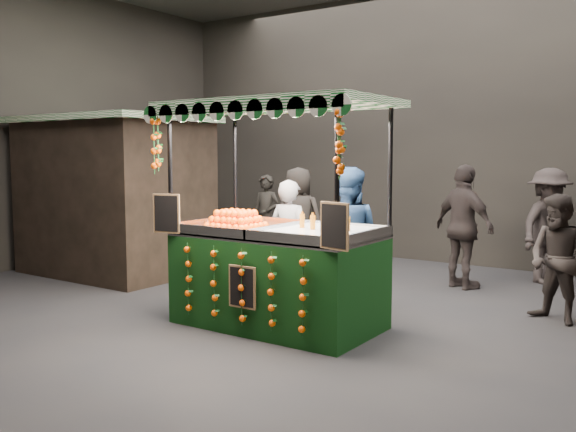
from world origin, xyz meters
The scene contains 11 objects.
ground centered at (0.00, 0.00, 0.00)m, with size 12.00×12.00×0.00m, color black.
market_hall centered at (0.00, 0.00, 3.38)m, with size 12.10×10.10×5.05m.
neighbour_stall_left centered at (-4.40, 1.00, 1.31)m, with size 3.00×2.20×2.60m.
juice_stall centered at (-0.22, -0.20, 0.80)m, with size 2.66×1.56×2.58m.
vendor_grey centered at (-0.81, 0.93, 0.82)m, with size 0.61×0.41×1.64m.
vendor_blue centered at (0.05, 0.95, 0.91)m, with size 1.04×0.90×1.83m.
shopper_0 centered at (-3.15, 3.57, 0.80)m, with size 0.60×0.42×1.60m.
shopper_1 centered at (2.42, 1.80, 0.76)m, with size 0.91×0.84×1.52m.
shopper_2 centered at (0.87, 3.03, 0.92)m, with size 1.17×0.87×1.84m.
shopper_3 centered at (1.82, 4.14, 0.89)m, with size 1.04×1.31×1.78m.
shopper_4 centered at (-1.93, 2.85, 0.88)m, with size 0.98×0.77×1.77m.
Camera 1 is at (3.85, -5.91, 1.98)m, focal length 38.59 mm.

